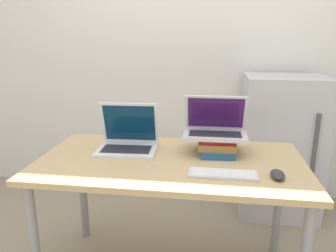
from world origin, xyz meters
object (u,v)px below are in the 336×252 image
(laptop_left, at_px, (128,141))
(book_stack, at_px, (217,144))
(mouse, at_px, (278,175))
(mini_fridge, at_px, (280,147))
(wireless_keyboard, at_px, (223,174))
(laptop_on_books, at_px, (215,127))

(laptop_left, distance_m, book_stack, 0.50)
(mouse, bearing_deg, mini_fridge, 77.97)
(wireless_keyboard, bearing_deg, laptop_left, 151.36)
(laptop_left, height_order, wireless_keyboard, laptop_left)
(laptop_left, relative_size, mouse, 3.08)
(book_stack, bearing_deg, wireless_keyboard, -84.96)
(wireless_keyboard, relative_size, mini_fridge, 0.30)
(laptop_on_books, height_order, mini_fridge, mini_fridge)
(mouse, bearing_deg, wireless_keyboard, -178.48)
(laptop_on_books, bearing_deg, wireless_keyboard, -82.87)
(book_stack, relative_size, mini_fridge, 0.26)
(mouse, xyz_separation_m, mini_fridge, (0.21, 1.00, -0.20))
(laptop_on_books, xyz_separation_m, mouse, (0.29, -0.32, -0.12))
(laptop_on_books, bearing_deg, laptop_left, -175.65)
(book_stack, distance_m, laptop_on_books, 0.09)
(book_stack, height_order, mini_fridge, mini_fridge)
(book_stack, height_order, mouse, book_stack)
(laptop_left, distance_m, mini_fridge, 1.24)
(laptop_on_books, xyz_separation_m, wireless_keyboard, (0.04, -0.32, -0.13))
(laptop_left, bearing_deg, mini_fridge, 36.23)
(mouse, bearing_deg, book_stack, 131.56)
(mini_fridge, bearing_deg, wireless_keyboard, -114.49)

